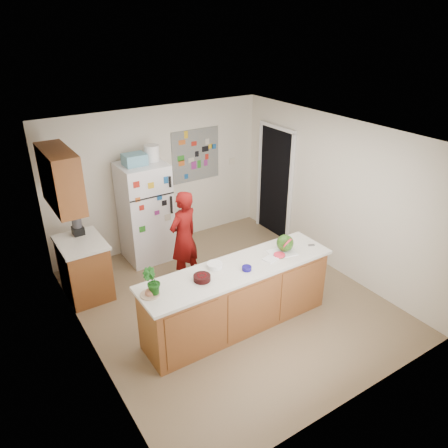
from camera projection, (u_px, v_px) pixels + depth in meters
floor at (229, 302)px, 6.49m from camera, size 4.00×4.50×0.02m
wall_back at (158, 178)px, 7.64m from camera, size 4.00×0.02×2.50m
wall_left at (82, 269)px, 4.96m from camera, size 0.02×4.50×2.50m
wall_right at (335, 196)px, 6.92m from camera, size 0.02×4.50×2.50m
ceiling at (230, 135)px, 5.39m from camera, size 4.00×4.50×0.02m
doorway at (275, 183)px, 8.10m from camera, size 0.03×0.85×2.04m
peninsula_base at (237, 298)px, 5.82m from camera, size 2.60×0.62×0.88m
peninsula_top at (238, 269)px, 5.62m from camera, size 2.68×0.70×0.04m
side_counter_base at (85, 269)px, 6.49m from camera, size 0.60×0.80×0.86m
side_counter_top at (80, 243)px, 6.29m from camera, size 0.64×0.84×0.04m
upper_cabinets at (60, 179)px, 5.74m from camera, size 0.35×1.00×0.80m
refrigerator at (145, 212)px, 7.31m from camera, size 0.75×0.70×1.70m
fridge_top_bin at (135, 160)px, 6.85m from camera, size 0.35×0.28×0.18m
photo_collage at (196, 155)px, 7.86m from camera, size 0.95×0.01×0.95m
person at (184, 237)px, 6.70m from camera, size 0.64×0.52×1.51m
blender_appliance at (77, 223)px, 6.41m from camera, size 0.14×0.14×0.38m
cutting_board at (282, 253)px, 5.94m from camera, size 0.40×0.33×0.01m
watermelon at (285, 243)px, 5.93m from camera, size 0.23×0.23×0.23m
watermelon_slice at (279, 255)px, 5.85m from camera, size 0.15×0.15×0.02m
cherry_bowl at (202, 278)px, 5.33m from camera, size 0.27×0.27×0.07m
white_bowl at (215, 265)px, 5.60m from camera, size 0.24×0.24×0.06m
cobalt_bowl at (247, 268)px, 5.55m from camera, size 0.16×0.16×0.05m
plate at (150, 294)px, 5.06m from camera, size 0.26×0.26×0.02m
paper_towel at (270, 259)px, 5.78m from camera, size 0.20×0.18×0.02m
keys at (311, 245)px, 6.13m from camera, size 0.10×0.07×0.01m
potted_plant at (152, 282)px, 5.00m from camera, size 0.24×0.23×0.35m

